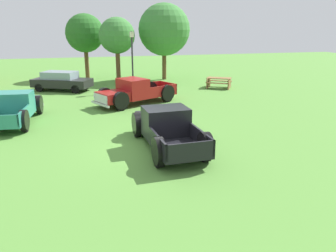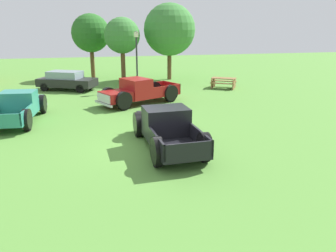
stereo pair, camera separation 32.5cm
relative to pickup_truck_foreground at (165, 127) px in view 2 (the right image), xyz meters
The scene contains 10 objects.
ground_plane 1.05m from the pickup_truck_foreground, behind, with size 80.00×80.00×0.00m, color #548C38.
pickup_truck_foreground is the anchor object (origin of this frame).
pickup_truck_behind_left 8.25m from the pickup_truck_foreground, 140.11° to the left, with size 2.31×5.01×1.49m.
pickup_truck_behind_right 7.50m from the pickup_truck_foreground, 91.38° to the left, with size 5.38×3.87×1.56m.
sedan_distant_a 14.01m from the pickup_truck_foreground, 108.62° to the left, with size 4.50×3.37×1.39m.
lamp_post_near 12.07m from the pickup_truck_foreground, 87.27° to the left, with size 0.36×0.36×4.23m.
picnic_table 13.47m from the pickup_truck_foreground, 58.27° to the left, with size 2.31×2.20×0.78m.
oak_tree_east 19.43m from the pickup_truck_foreground, 97.40° to the left, with size 3.33×3.33×5.60m.
oak_tree_west 17.51m from the pickup_truck_foreground, 76.24° to the left, with size 4.39×4.39×6.44m.
oak_tree_center 16.08m from the pickup_truck_foreground, 90.15° to the left, with size 2.88×2.88×5.26m.
Camera 2 is at (-2.08, -12.60, 4.67)m, focal length 36.43 mm.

